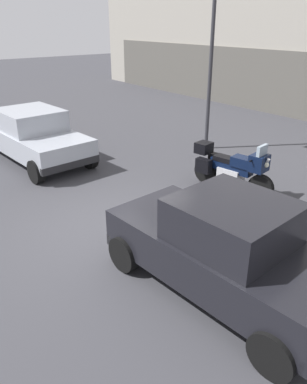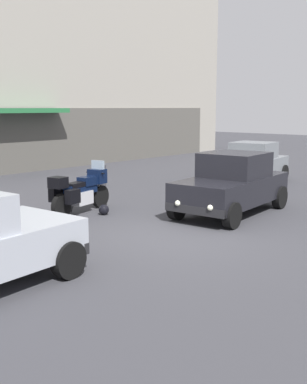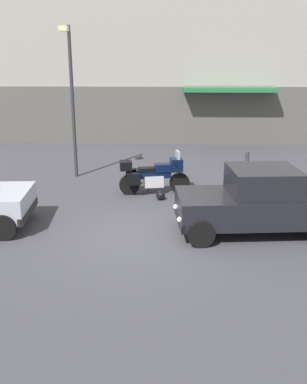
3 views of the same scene
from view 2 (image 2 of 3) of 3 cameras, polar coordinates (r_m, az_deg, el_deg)
name	(u,v)px [view 2 (image 2 of 3)]	position (r m, az deg, el deg)	size (l,w,h in m)	color
ground_plane	(178,236)	(10.76, 2.88, -5.22)	(80.00, 80.00, 0.00)	#38383D
motorcycle	(80,190)	(13.09, -8.66, 0.20)	(2.25, 0.94, 1.36)	black
helmet	(104,210)	(12.86, -5.92, -2.10)	(0.28, 0.28, 0.28)	black
car_hatchback_near	(232,184)	(13.00, 9.32, 0.95)	(3.97, 2.05, 1.64)	black
car_compact_side	(253,163)	(18.32, 11.72, 3.35)	(3.60, 2.06, 1.56)	slate
bollard_curbside	(104,174)	(17.43, -5.90, 2.09)	(0.16, 0.16, 0.83)	#333338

